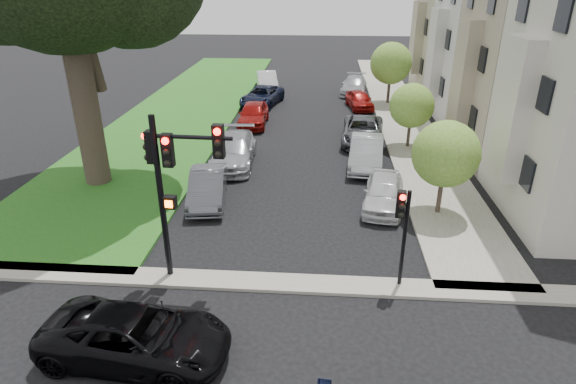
# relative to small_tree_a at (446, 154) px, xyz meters

# --- Properties ---
(ground) EXTENTS (140.00, 140.00, 0.00)m
(ground) POSITION_rel_small_tree_a_xyz_m (-6.20, -7.56, -2.72)
(ground) COLOR black
(ground) RESTS_ON ground
(grass_strip) EXTENTS (8.00, 44.00, 0.12)m
(grass_strip) POSITION_rel_small_tree_a_xyz_m (-15.20, 16.44, -2.66)
(grass_strip) COLOR #1D601A
(grass_strip) RESTS_ON ground
(sidewalk_right) EXTENTS (3.50, 44.00, 0.12)m
(sidewalk_right) POSITION_rel_small_tree_a_xyz_m (0.55, 16.44, -2.66)
(sidewalk_right) COLOR gray
(sidewalk_right) RESTS_ON ground
(sidewalk_cross) EXTENTS (60.00, 1.00, 0.12)m
(sidewalk_cross) POSITION_rel_small_tree_a_xyz_m (-6.20, -5.56, -2.66)
(sidewalk_cross) COLOR gray
(sidewalk_cross) RESTS_ON ground
(house_b) EXTENTS (7.70, 7.55, 15.97)m
(house_b) POSITION_rel_small_tree_a_xyz_m (6.25, 7.94, 4.21)
(house_b) COLOR gray
(house_b) RESTS_ON ground
(house_c) EXTENTS (7.70, 7.55, 15.97)m
(house_c) POSITION_rel_small_tree_a_xyz_m (6.25, 15.44, 4.21)
(house_c) COLOR silver
(house_c) RESTS_ON ground
(house_d) EXTENTS (7.70, 7.55, 15.97)m
(house_d) POSITION_rel_small_tree_a_xyz_m (6.25, 22.94, 4.21)
(house_d) COLOR gray
(house_d) RESTS_ON ground
(small_tree_a) EXTENTS (2.73, 2.73, 4.10)m
(small_tree_a) POSITION_rel_small_tree_a_xyz_m (0.00, 0.00, 0.00)
(small_tree_a) COLOR #352A22
(small_tree_a) RESTS_ON ground
(small_tree_b) EXTENTS (2.52, 2.52, 3.78)m
(small_tree_b) POSITION_rel_small_tree_a_xyz_m (-0.00, 8.49, -0.21)
(small_tree_b) COLOR #352A22
(small_tree_b) RESTS_ON ground
(small_tree_c) EXTENTS (3.12, 3.12, 4.68)m
(small_tree_c) POSITION_rel_small_tree_a_xyz_m (0.00, 18.76, 0.39)
(small_tree_c) COLOR #352A22
(small_tree_c) RESTS_ON ground
(traffic_signal_main) EXTENTS (2.75, 0.71, 5.63)m
(traffic_signal_main) POSITION_rel_small_tree_a_xyz_m (-9.56, -5.32, 1.16)
(traffic_signal_main) COLOR black
(traffic_signal_main) RESTS_ON ground
(traffic_signal_secondary) EXTENTS (0.45, 0.36, 3.46)m
(traffic_signal_secondary) POSITION_rel_small_tree_a_xyz_m (-2.44, -5.36, -0.31)
(traffic_signal_secondary) COLOR black
(traffic_signal_secondary) RESTS_ON ground
(car_cross_near) EXTENTS (5.22, 2.78, 1.40)m
(car_cross_near) POSITION_rel_small_tree_a_xyz_m (-9.74, -9.10, -2.03)
(car_cross_near) COLOR black
(car_cross_near) RESTS_ON ground
(car_parked_0) EXTENTS (2.31, 4.33, 1.40)m
(car_parked_0) POSITION_rel_small_tree_a_xyz_m (-2.26, 0.55, -2.02)
(car_parked_0) COLOR silver
(car_parked_0) RESTS_ON ground
(car_parked_1) EXTENTS (2.17, 4.92, 1.57)m
(car_parked_1) POSITION_rel_small_tree_a_xyz_m (-2.65, 5.35, -1.94)
(car_parked_1) COLOR #999BA0
(car_parked_1) RESTS_ON ground
(car_parked_2) EXTENTS (2.83, 5.41, 1.45)m
(car_parked_2) POSITION_rel_small_tree_a_xyz_m (-2.57, 9.33, -2.00)
(car_parked_2) COLOR #3F4247
(car_parked_2) RESTS_ON ground
(car_parked_3) EXTENTS (2.24, 4.11, 1.33)m
(car_parked_3) POSITION_rel_small_tree_a_xyz_m (-2.29, 17.26, -2.06)
(car_parked_3) COLOR maroon
(car_parked_3) RESTS_ON ground
(car_parked_4) EXTENTS (2.58, 5.03, 1.40)m
(car_parked_4) POSITION_rel_small_tree_a_xyz_m (-2.46, 22.12, -2.03)
(car_parked_4) COLOR #999BA0
(car_parked_4) RESTS_ON ground
(car_parked_5) EXTENTS (2.12, 4.51, 1.43)m
(car_parked_5) POSITION_rel_small_tree_a_xyz_m (-10.02, 0.50, -2.01)
(car_parked_5) COLOR #3F4247
(car_parked_5) RESTS_ON ground
(car_parked_6) EXTENTS (2.41, 5.37, 1.53)m
(car_parked_6) POSITION_rel_small_tree_a_xyz_m (-9.68, 5.16, -1.96)
(car_parked_6) COLOR #999BA0
(car_parked_6) RESTS_ON ground
(car_parked_7) EXTENTS (1.88, 4.52, 1.53)m
(car_parked_7) POSITION_rel_small_tree_a_xyz_m (-9.64, 12.35, -1.96)
(car_parked_7) COLOR maroon
(car_parked_7) RESTS_ON ground
(car_parked_8) EXTENTS (3.33, 5.43, 1.41)m
(car_parked_8) POSITION_rel_small_tree_a_xyz_m (-9.71, 17.70, -2.02)
(car_parked_8) COLOR black
(car_parked_8) RESTS_ON ground
(car_parked_9) EXTENTS (2.46, 4.85, 1.52)m
(car_parked_9) POSITION_rel_small_tree_a_xyz_m (-9.95, 23.03, -1.96)
(car_parked_9) COLOR silver
(car_parked_9) RESTS_ON ground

